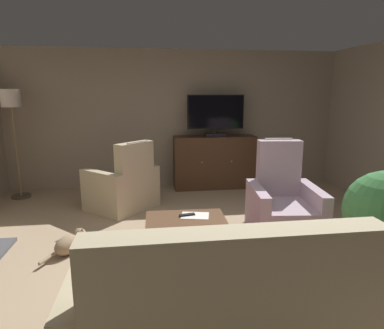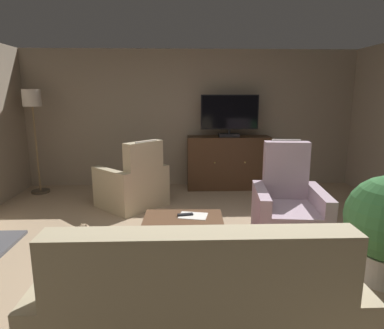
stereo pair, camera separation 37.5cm
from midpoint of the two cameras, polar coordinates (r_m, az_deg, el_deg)
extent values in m
cube|color=tan|center=(3.68, -0.90, -16.89)|extent=(6.78, 6.95, 0.04)
cube|color=gray|center=(6.45, -4.46, 7.70)|extent=(6.78, 0.10, 2.55)
cube|color=#9E474C|center=(3.62, -4.93, -17.03)|extent=(2.04, 1.80, 0.01)
cube|color=black|center=(6.40, 2.09, -3.64)|extent=(1.46, 0.36, 0.06)
cube|color=#422B19|center=(6.30, 2.12, 0.40)|extent=(1.52, 0.42, 0.98)
sphere|color=tan|center=(6.03, -0.06, 0.36)|extent=(0.03, 0.03, 0.03)
sphere|color=tan|center=(6.12, 5.01, 0.50)|extent=(0.03, 0.03, 0.03)
cube|color=black|center=(6.16, 2.24, 5.05)|extent=(0.37, 0.20, 0.06)
cylinder|color=black|center=(6.15, 2.24, 5.70)|extent=(0.04, 0.04, 0.08)
cube|color=black|center=(6.13, 2.27, 8.92)|extent=(1.03, 0.05, 0.61)
cube|color=black|center=(6.10, 2.32, 8.91)|extent=(0.99, 0.01, 0.57)
cube|color=brown|center=(3.65, -4.06, -9.36)|extent=(0.87, 0.57, 0.03)
cylinder|color=brown|center=(3.97, 1.39, -11.00)|extent=(0.04, 0.04, 0.42)
cylinder|color=brown|center=(3.95, -9.71, -11.31)|extent=(0.04, 0.04, 0.42)
cylinder|color=brown|center=(3.57, 2.35, -13.76)|extent=(0.04, 0.04, 0.42)
cylinder|color=brown|center=(3.54, -10.14, -14.13)|extent=(0.04, 0.04, 0.42)
cube|color=black|center=(3.70, -3.76, -8.61)|extent=(0.18, 0.08, 0.02)
cube|color=silver|center=(3.70, -2.41, -8.73)|extent=(0.34, 0.28, 0.01)
cube|color=tan|center=(2.56, 0.33, -25.28)|extent=(1.71, 0.94, 0.41)
cube|color=tan|center=(1.97, 1.98, -19.74)|extent=(1.71, 0.20, 0.63)
cube|color=tan|center=(2.56, -22.71, -23.31)|extent=(0.15, 0.94, 0.63)
cube|color=tan|center=(2.77, 21.13, -20.32)|extent=(0.15, 0.94, 0.63)
cube|color=#B2A899|center=(2.34, 10.47, -19.88)|extent=(0.37, 0.15, 0.36)
cube|color=#AD93A3|center=(4.37, 12.98, -9.03)|extent=(0.66, 0.95, 0.42)
cube|color=#AD93A3|center=(4.54, 12.23, -0.58)|extent=(0.58, 0.24, 0.74)
cube|color=#AD93A3|center=(4.44, 17.41, -7.60)|extent=(0.23, 0.90, 0.62)
cube|color=#AD93A3|center=(4.27, 8.50, -7.95)|extent=(0.23, 0.90, 0.62)
cube|color=white|center=(4.56, 12.18, 2.90)|extent=(0.36, 0.06, 0.24)
cube|color=tan|center=(5.38, -13.88, -4.91)|extent=(1.02, 1.02, 0.45)
cube|color=tan|center=(5.01, -11.84, 0.21)|extent=(0.57, 0.57, 0.61)
cube|color=tan|center=(5.13, -17.18, -4.76)|extent=(0.68, 0.67, 0.65)
cube|color=tan|center=(5.59, -10.97, -3.07)|extent=(0.68, 0.67, 0.65)
cube|color=white|center=(4.92, -11.39, 2.46)|extent=(0.29, 0.29, 0.24)
cylinder|color=beige|center=(3.87, 26.89, -14.08)|extent=(0.42, 0.42, 0.28)
ellipsoid|color=#937A5B|center=(4.15, -22.99, -12.54)|extent=(0.34, 0.40, 0.20)
sphere|color=#937A5B|center=(4.28, -21.01, -11.13)|extent=(0.15, 0.15, 0.15)
cone|color=#937A5B|center=(4.28, -21.51, -10.14)|extent=(0.04, 0.04, 0.04)
cone|color=#937A5B|center=(4.23, -20.66, -10.34)|extent=(0.04, 0.04, 0.04)
cylinder|color=#937A5B|center=(4.02, -26.03, -14.27)|extent=(0.13, 0.21, 0.04)
cylinder|color=#4C4233|center=(6.59, -28.50, -4.78)|extent=(0.31, 0.31, 0.04)
cylinder|color=olive|center=(6.43, -29.17, 1.64)|extent=(0.03, 0.03, 1.54)
cylinder|color=beige|center=(6.35, -30.02, 9.75)|extent=(0.30, 0.30, 0.29)
camera|label=1|loc=(0.19, -92.86, -0.61)|focal=31.37mm
camera|label=2|loc=(0.19, 87.14, 0.61)|focal=31.37mm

